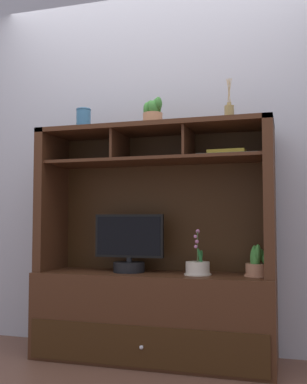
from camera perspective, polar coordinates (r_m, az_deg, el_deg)
name	(u,v)px	position (r m, az deg, el deg)	size (l,w,h in m)	color
floor_plane	(154,361)	(3.04, 0.00, -20.40)	(6.00, 6.00, 0.02)	brown
back_wall	(164,145)	(3.20, 1.32, 5.95)	(6.00, 0.02, 2.80)	#ACADB9
media_console	(154,287)	(2.95, 0.05, -11.85)	(1.51, 0.49, 1.47)	#432414
tv_monitor	(129,248)	(2.95, -3.08, -7.00)	(0.46, 0.20, 0.37)	black
potted_orchid	(198,268)	(2.83, 5.55, -9.45)	(0.17, 0.17, 0.28)	beige
potted_fern	(257,263)	(2.81, 12.85, -8.70)	(0.16, 0.16, 0.19)	#AE7455
magazine_stack_left	(228,154)	(2.85, 9.33, 4.67)	(0.37, 0.22, 0.04)	slate
diffuser_bottle	(229,113)	(2.87, 9.46, 9.76)	(0.06, 0.06, 0.27)	olive
potted_succulent	(153,113)	(2.97, -0.07, 9.84)	(0.14, 0.14, 0.19)	#B47A55
ceramic_vase	(84,120)	(3.15, -8.76, 8.95)	(0.10, 0.10, 0.15)	#35678F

